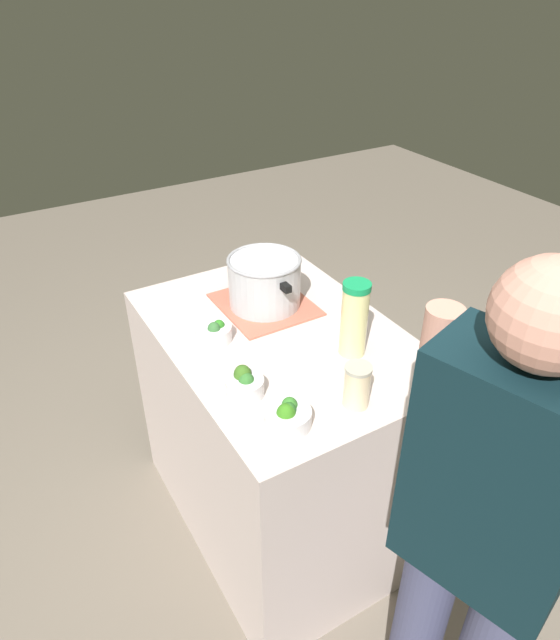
# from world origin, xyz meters

# --- Properties ---
(ground_plane) EXTENTS (8.00, 8.00, 0.00)m
(ground_plane) POSITION_xyz_m (0.00, 0.00, 0.00)
(ground_plane) COLOR #73685B
(counter_slab) EXTENTS (1.05, 0.74, 0.90)m
(counter_slab) POSITION_xyz_m (0.00, 0.00, 0.45)
(counter_slab) COLOR beige
(counter_slab) RESTS_ON ground_plane
(dish_cloth) EXTENTS (0.34, 0.31, 0.01)m
(dish_cloth) POSITION_xyz_m (-0.18, 0.04, 0.91)
(dish_cloth) COLOR #BE634E
(dish_cloth) RESTS_ON counter_slab
(cooking_pot) EXTENTS (0.33, 0.26, 0.18)m
(cooking_pot) POSITION_xyz_m (-0.18, 0.04, 1.01)
(cooking_pot) COLOR #B7B7BC
(cooking_pot) RESTS_ON dish_cloth
(lemonade_pitcher) EXTENTS (0.09, 0.09, 0.25)m
(lemonade_pitcher) POSITION_xyz_m (0.21, 0.14, 1.03)
(lemonade_pitcher) COLOR beige
(lemonade_pitcher) RESTS_ON counter_slab
(mason_jar) EXTENTS (0.08, 0.08, 0.13)m
(mason_jar) POSITION_xyz_m (0.42, -0.00, 0.97)
(mason_jar) COLOR beige
(mason_jar) RESTS_ON counter_slab
(broccoli_bowl_front) EXTENTS (0.12, 0.12, 0.07)m
(broccoli_bowl_front) POSITION_xyz_m (-0.07, -0.21, 0.93)
(broccoli_bowl_front) COLOR silver
(broccoli_bowl_front) RESTS_ON counter_slab
(broccoli_bowl_center) EXTENTS (0.11, 0.11, 0.08)m
(broccoli_bowl_center) POSITION_xyz_m (0.22, -0.24, 0.94)
(broccoli_bowl_center) COLOR silver
(broccoli_bowl_center) RESTS_ON counter_slab
(broccoli_bowl_back) EXTENTS (0.13, 0.13, 0.08)m
(broccoli_bowl_back) POSITION_xyz_m (0.39, -0.21, 0.94)
(broccoli_bowl_back) COLOR silver
(broccoli_bowl_back) RESTS_ON counter_slab
(person_cook) EXTENTS (0.50, 0.29, 1.58)m
(person_cook) POSITION_xyz_m (0.90, -0.03, 0.87)
(person_cook) COLOR #464869
(person_cook) RESTS_ON ground_plane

